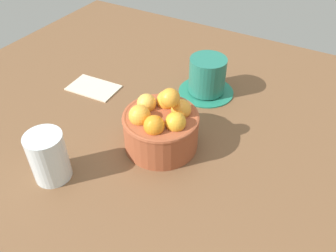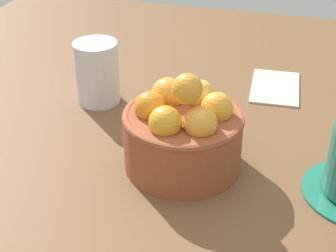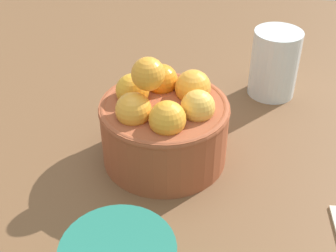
{
  "view_description": "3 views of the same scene",
  "coord_description": "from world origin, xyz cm",
  "px_view_note": "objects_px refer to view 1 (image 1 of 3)",
  "views": [
    {
      "loc": [
        -25.85,
        42.56,
        47.24
      ],
      "look_at": [
        -1.57,
        0.01,
        5.53
      ],
      "focal_mm": 36.86,
      "sensor_mm": 36.0,
      "label": 1
    },
    {
      "loc": [
        -50.38,
        -12.65,
        37.36
      ],
      "look_at": [
        -1.72,
        1.37,
        6.44
      ],
      "focal_mm": 54.55,
      "sensor_mm": 36.0,
      "label": 2
    },
    {
      "loc": [
        6.72,
        -41.32,
        34.9
      ],
      "look_at": [
        0.56,
        -0.98,
        5.23
      ],
      "focal_mm": 49.0,
      "sensor_mm": 36.0,
      "label": 3
    }
  ],
  "objects_px": {
    "water_glass": "(48,157)",
    "folded_napkin": "(93,87)",
    "terracotta_bowl": "(161,126)",
    "coffee_cup": "(205,77)"
  },
  "relations": [
    {
      "from": "water_glass",
      "to": "folded_napkin",
      "type": "relative_size",
      "value": 0.79
    },
    {
      "from": "coffee_cup",
      "to": "water_glass",
      "type": "bearing_deg",
      "value": 71.78
    },
    {
      "from": "water_glass",
      "to": "folded_napkin",
      "type": "distance_m",
      "value": 0.28
    },
    {
      "from": "terracotta_bowl",
      "to": "coffee_cup",
      "type": "bearing_deg",
      "value": -88.81
    },
    {
      "from": "folded_napkin",
      "to": "coffee_cup",
      "type": "bearing_deg",
      "value": -153.27
    },
    {
      "from": "terracotta_bowl",
      "to": "water_glass",
      "type": "relative_size",
      "value": 1.54
    },
    {
      "from": "water_glass",
      "to": "folded_napkin",
      "type": "height_order",
      "value": "water_glass"
    },
    {
      "from": "terracotta_bowl",
      "to": "folded_napkin",
      "type": "height_order",
      "value": "terracotta_bowl"
    },
    {
      "from": "water_glass",
      "to": "folded_napkin",
      "type": "xyz_separation_m",
      "value": [
        0.12,
        -0.25,
        -0.04
      ]
    },
    {
      "from": "terracotta_bowl",
      "to": "water_glass",
      "type": "distance_m",
      "value": 0.21
    }
  ]
}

